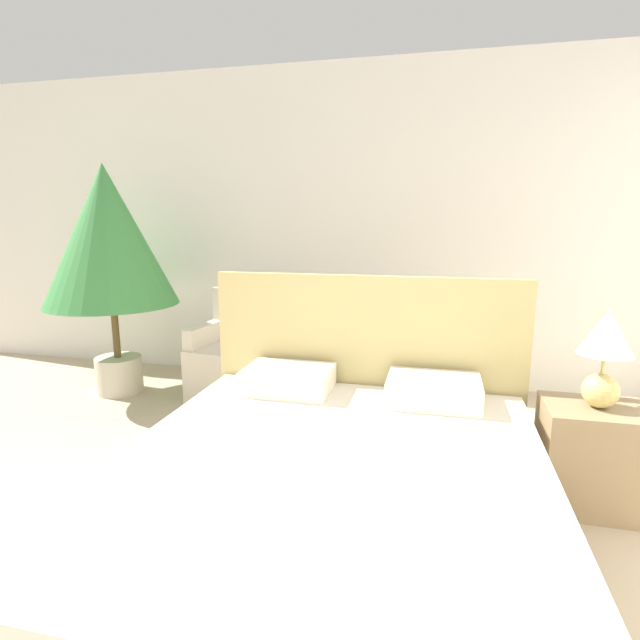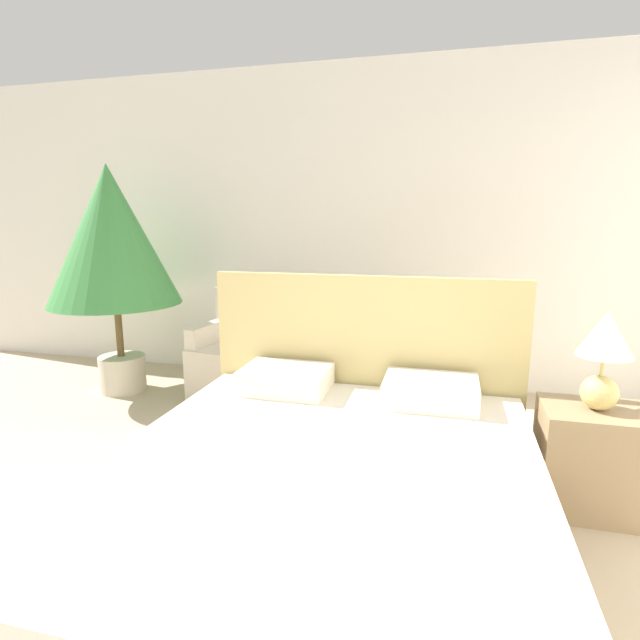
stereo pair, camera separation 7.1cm
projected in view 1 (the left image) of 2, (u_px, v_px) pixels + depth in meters
wall_back at (373, 228)px, 4.58m from camera, size 10.00×0.06×2.90m
bed at (331, 502)px, 2.23m from camera, size 1.92×2.16×1.20m
armchair_near_window_left at (233, 364)px, 4.33m from camera, size 0.68×0.64×0.92m
armchair_near_window_right at (344, 372)px, 4.11m from camera, size 0.64×0.60×0.92m
potted_palm at (108, 240)px, 4.24m from camera, size 1.12×1.12×1.99m
nightstand at (592, 456)px, 2.67m from camera, size 0.52×0.42×0.56m
table_lamp at (605, 348)px, 2.55m from camera, size 0.27×0.27×0.52m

